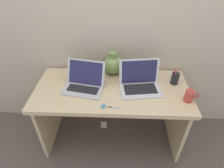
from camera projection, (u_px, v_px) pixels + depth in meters
ground_plane at (112, 138)px, 2.14m from camera, size 6.00×6.00×0.00m
back_wall at (114, 23)px, 1.70m from camera, size 4.40×0.04×2.40m
desk at (112, 101)px, 1.80m from camera, size 1.40×0.64×0.73m
laptop_left at (85, 81)px, 1.69m from camera, size 0.39×0.31×0.23m
laptop_right at (140, 81)px, 1.68m from camera, size 0.39×0.29×0.25m
green_vase at (113, 64)px, 1.85m from camera, size 0.20×0.20×0.23m
coffee_mug at (190, 96)px, 1.54m from camera, size 0.12×0.07×0.11m
pen_cup at (175, 78)px, 1.73m from camera, size 0.07×0.07×0.18m
scissors at (107, 107)px, 1.51m from camera, size 0.15×0.05×0.01m
power_brick at (104, 125)px, 2.28m from camera, size 0.07×0.07×0.03m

